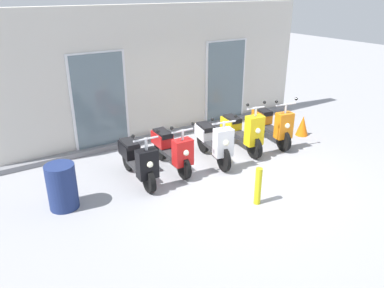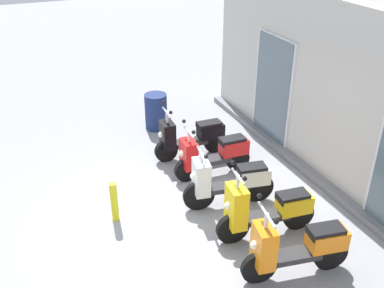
{
  "view_description": "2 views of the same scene",
  "coord_description": "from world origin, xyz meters",
  "px_view_note": "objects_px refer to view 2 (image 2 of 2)",
  "views": [
    {
      "loc": [
        -4.46,
        -5.11,
        3.6
      ],
      "look_at": [
        -0.7,
        0.76,
        0.65
      ],
      "focal_mm": 34.98,
      "sensor_mm": 36.0,
      "label": 1
    },
    {
      "loc": [
        5.44,
        -2.01,
        4.54
      ],
      "look_at": [
        -0.73,
        0.65,
        0.9
      ],
      "focal_mm": 41.22,
      "sensor_mm": 36.0,
      "label": 2
    }
  ],
  "objects_px": {
    "scooter_black": "(190,136)",
    "scooter_yellow": "(265,209)",
    "scooter_orange": "(295,247)",
    "curb_bollard": "(114,202)",
    "scooter_white": "(228,180)",
    "trash_bin": "(156,111)",
    "scooter_red": "(212,154)"
  },
  "relations": [
    {
      "from": "scooter_black",
      "to": "scooter_yellow",
      "type": "relative_size",
      "value": 0.94
    },
    {
      "from": "scooter_yellow",
      "to": "scooter_orange",
      "type": "distance_m",
      "value": 0.89
    },
    {
      "from": "scooter_black",
      "to": "curb_bollard",
      "type": "distance_m",
      "value": 2.4
    },
    {
      "from": "scooter_white",
      "to": "trash_bin",
      "type": "relative_size",
      "value": 1.92
    },
    {
      "from": "scooter_red",
      "to": "scooter_white",
      "type": "height_order",
      "value": "scooter_white"
    },
    {
      "from": "scooter_white",
      "to": "curb_bollard",
      "type": "distance_m",
      "value": 1.9
    },
    {
      "from": "scooter_white",
      "to": "scooter_yellow",
      "type": "height_order",
      "value": "scooter_yellow"
    },
    {
      "from": "scooter_white",
      "to": "curb_bollard",
      "type": "height_order",
      "value": "scooter_white"
    },
    {
      "from": "scooter_yellow",
      "to": "curb_bollard",
      "type": "xyz_separation_m",
      "value": [
        -1.29,
        -2.0,
        -0.14
      ]
    },
    {
      "from": "scooter_red",
      "to": "scooter_yellow",
      "type": "distance_m",
      "value": 1.88
    },
    {
      "from": "scooter_white",
      "to": "trash_bin",
      "type": "distance_m",
      "value": 3.31
    },
    {
      "from": "scooter_white",
      "to": "scooter_red",
      "type": "bearing_deg",
      "value": 169.84
    },
    {
      "from": "scooter_black",
      "to": "trash_bin",
      "type": "xyz_separation_m",
      "value": [
        -1.52,
        -0.19,
        -0.05
      ]
    },
    {
      "from": "scooter_black",
      "to": "scooter_orange",
      "type": "bearing_deg",
      "value": 0.08
    },
    {
      "from": "scooter_yellow",
      "to": "scooter_orange",
      "type": "height_order",
      "value": "scooter_yellow"
    },
    {
      "from": "scooter_yellow",
      "to": "scooter_orange",
      "type": "relative_size",
      "value": 1.04
    },
    {
      "from": "scooter_red",
      "to": "scooter_orange",
      "type": "distance_m",
      "value": 2.77
    },
    {
      "from": "scooter_white",
      "to": "scooter_yellow",
      "type": "relative_size",
      "value": 0.98
    },
    {
      "from": "scooter_white",
      "to": "scooter_yellow",
      "type": "bearing_deg",
      "value": 8.74
    },
    {
      "from": "curb_bollard",
      "to": "scooter_black",
      "type": "bearing_deg",
      "value": 126.34
    },
    {
      "from": "scooter_red",
      "to": "trash_bin",
      "type": "xyz_separation_m",
      "value": [
        -2.35,
        -0.3,
        -0.06
      ]
    },
    {
      "from": "scooter_red",
      "to": "scooter_orange",
      "type": "bearing_deg",
      "value": -2.01
    },
    {
      "from": "scooter_yellow",
      "to": "scooter_white",
      "type": "bearing_deg",
      "value": -171.26
    },
    {
      "from": "scooter_red",
      "to": "scooter_yellow",
      "type": "relative_size",
      "value": 0.94
    },
    {
      "from": "trash_bin",
      "to": "curb_bollard",
      "type": "bearing_deg",
      "value": -30.53
    },
    {
      "from": "scooter_red",
      "to": "scooter_black",
      "type": "bearing_deg",
      "value": -172.94
    },
    {
      "from": "scooter_yellow",
      "to": "trash_bin",
      "type": "relative_size",
      "value": 1.97
    },
    {
      "from": "scooter_white",
      "to": "scooter_orange",
      "type": "relative_size",
      "value": 1.02
    },
    {
      "from": "curb_bollard",
      "to": "trash_bin",
      "type": "bearing_deg",
      "value": 149.47
    },
    {
      "from": "scooter_orange",
      "to": "trash_bin",
      "type": "xyz_separation_m",
      "value": [
        -5.12,
        -0.2,
        -0.09
      ]
    },
    {
      "from": "trash_bin",
      "to": "curb_bollard",
      "type": "relative_size",
      "value": 1.18
    },
    {
      "from": "scooter_black",
      "to": "scooter_orange",
      "type": "relative_size",
      "value": 0.98
    }
  ]
}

